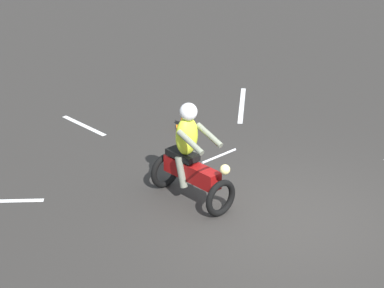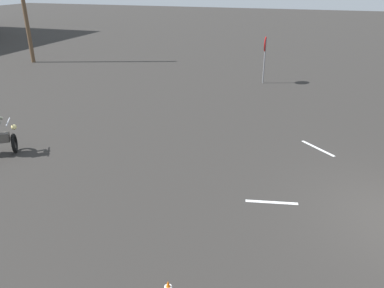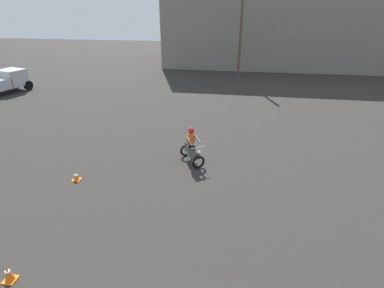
# 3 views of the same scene
# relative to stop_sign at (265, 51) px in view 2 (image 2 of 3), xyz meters

# --- Properties ---
(stop_sign) EXTENTS (0.70, 0.08, 2.30)m
(stop_sign) POSITION_rel_stop_sign_xyz_m (0.00, 0.00, 0.00)
(stop_sign) COLOR slate
(stop_sign) RESTS_ON ground
(lane_stripe_ne) EXTENTS (0.99, 1.05, 0.01)m
(lane_stripe_ne) POSITION_rel_stop_sign_xyz_m (-7.46, -2.82, -1.63)
(lane_stripe_ne) COLOR silver
(lane_stripe_ne) RESTS_ON ground
(lane_stripe_n) EXTENTS (0.35, 1.24, 0.01)m
(lane_stripe_n) POSITION_rel_stop_sign_xyz_m (-11.05, -1.80, -1.63)
(lane_stripe_n) COLOR silver
(lane_stripe_n) RESTS_ON ground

